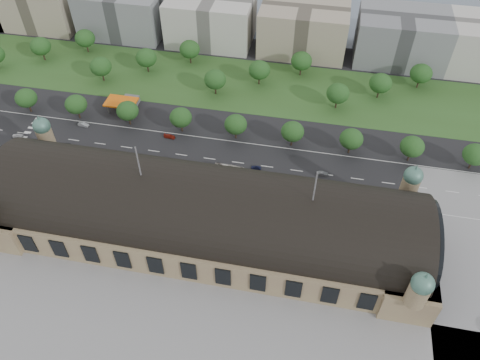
% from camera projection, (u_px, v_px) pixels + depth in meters
% --- Properties ---
extents(ground, '(900.00, 900.00, 0.00)m').
position_uv_depth(ground, '(206.00, 234.00, 165.25)').
color(ground, black).
rests_on(ground, ground).
extents(station, '(150.00, 48.40, 44.30)m').
position_uv_depth(station, '(204.00, 215.00, 157.90)').
color(station, '#96855D').
rests_on(station, ground).
extents(plaza_south, '(190.00, 48.00, 0.12)m').
position_uv_depth(plaza_south, '(202.00, 359.00, 133.73)').
color(plaza_south, gray).
rests_on(plaza_south, ground).
extents(road_slab, '(260.00, 26.00, 0.10)m').
position_uv_depth(road_slab, '(181.00, 155.00, 194.02)').
color(road_slab, black).
rests_on(road_slab, ground).
extents(grass_belt, '(300.00, 45.00, 0.10)m').
position_uv_depth(grass_belt, '(222.00, 82.00, 231.04)').
color(grass_belt, '#2F5221').
rests_on(grass_belt, ground).
extents(petrol_station, '(14.00, 13.00, 5.05)m').
position_uv_depth(petrol_station, '(127.00, 101.00, 215.23)').
color(petrol_station, orange).
rests_on(petrol_station, ground).
extents(office_1, '(45.00, 32.00, 24.00)m').
position_uv_depth(office_1, '(40.00, 3.00, 265.52)').
color(office_1, tan).
rests_on(office_1, ground).
extents(office_2, '(45.00, 32.00, 24.00)m').
position_uv_depth(office_2, '(123.00, 11.00, 258.72)').
color(office_2, gray).
rests_on(office_2, ground).
extents(office_3, '(45.00, 32.00, 24.00)m').
position_uv_depth(office_3, '(211.00, 19.00, 251.91)').
color(office_3, beige).
rests_on(office_3, ground).
extents(office_4, '(45.00, 32.00, 24.00)m').
position_uv_depth(office_4, '(304.00, 28.00, 245.10)').
color(office_4, tan).
rests_on(office_4, ground).
extents(office_5, '(45.00, 32.00, 24.00)m').
position_uv_depth(office_5, '(401.00, 37.00, 238.30)').
color(office_5, gray).
rests_on(office_5, ground).
extents(tree_row_1, '(9.60, 9.60, 11.52)m').
position_uv_depth(tree_row_1, '(26.00, 98.00, 209.34)').
color(tree_row_1, '#2D2116').
rests_on(tree_row_1, ground).
extents(tree_row_2, '(9.60, 9.60, 11.52)m').
position_uv_depth(tree_row_2, '(76.00, 104.00, 206.07)').
color(tree_row_2, '#2D2116').
rests_on(tree_row_2, ground).
extents(tree_row_3, '(9.60, 9.60, 11.52)m').
position_uv_depth(tree_row_3, '(127.00, 111.00, 202.80)').
color(tree_row_3, '#2D2116').
rests_on(tree_row_3, ground).
extents(tree_row_4, '(9.60, 9.60, 11.52)m').
position_uv_depth(tree_row_4, '(181.00, 118.00, 199.53)').
color(tree_row_4, '#2D2116').
rests_on(tree_row_4, ground).
extents(tree_row_5, '(9.60, 9.60, 11.52)m').
position_uv_depth(tree_row_5, '(236.00, 124.00, 196.27)').
color(tree_row_5, '#2D2116').
rests_on(tree_row_5, ground).
extents(tree_row_6, '(9.60, 9.60, 11.52)m').
position_uv_depth(tree_row_6, '(293.00, 132.00, 193.00)').
color(tree_row_6, '#2D2116').
rests_on(tree_row_6, ground).
extents(tree_row_7, '(9.60, 9.60, 11.52)m').
position_uv_depth(tree_row_7, '(351.00, 139.00, 189.73)').
color(tree_row_7, '#2D2116').
rests_on(tree_row_7, ground).
extents(tree_row_8, '(9.60, 9.60, 11.52)m').
position_uv_depth(tree_row_8, '(412.00, 147.00, 186.47)').
color(tree_row_8, '#2D2116').
rests_on(tree_row_8, ground).
extents(tree_row_9, '(9.60, 9.60, 11.52)m').
position_uv_depth(tree_row_9, '(475.00, 155.00, 183.20)').
color(tree_row_9, '#2D2116').
rests_on(tree_row_9, ground).
extents(tree_belt_1, '(10.40, 10.40, 12.48)m').
position_uv_depth(tree_belt_1, '(40.00, 46.00, 239.72)').
color(tree_belt_1, '#2D2116').
rests_on(tree_belt_1, ground).
extents(tree_belt_2, '(10.40, 10.40, 12.48)m').
position_uv_depth(tree_belt_2, '(85.00, 38.00, 245.36)').
color(tree_belt_2, '#2D2116').
rests_on(tree_belt_2, ground).
extents(tree_belt_3, '(10.40, 10.40, 12.48)m').
position_uv_depth(tree_belt_3, '(101.00, 67.00, 226.32)').
color(tree_belt_3, '#2D2116').
rests_on(tree_belt_3, ground).
extents(tree_belt_4, '(10.40, 10.40, 12.48)m').
position_uv_depth(tree_belt_4, '(146.00, 58.00, 231.96)').
color(tree_belt_4, '#2D2116').
rests_on(tree_belt_4, ground).
extents(tree_belt_5, '(10.40, 10.40, 12.48)m').
position_uv_depth(tree_belt_5, '(190.00, 49.00, 237.60)').
color(tree_belt_5, '#2D2116').
rests_on(tree_belt_5, ground).
extents(tree_belt_6, '(10.40, 10.40, 12.48)m').
position_uv_depth(tree_belt_6, '(215.00, 79.00, 218.56)').
color(tree_belt_6, '#2D2116').
rests_on(tree_belt_6, ground).
extents(tree_belt_7, '(10.40, 10.40, 12.48)m').
position_uv_depth(tree_belt_7, '(259.00, 70.00, 224.20)').
color(tree_belt_7, '#2D2116').
rests_on(tree_belt_7, ground).
extents(tree_belt_8, '(10.40, 10.40, 12.48)m').
position_uv_depth(tree_belt_8, '(301.00, 61.00, 229.84)').
color(tree_belt_8, '#2D2116').
rests_on(tree_belt_8, ground).
extents(tree_belt_9, '(10.40, 10.40, 12.48)m').
position_uv_depth(tree_belt_9, '(338.00, 93.00, 210.80)').
color(tree_belt_9, '#2D2116').
rests_on(tree_belt_9, ground).
extents(tree_belt_10, '(10.40, 10.40, 12.48)m').
position_uv_depth(tree_belt_10, '(381.00, 83.00, 216.44)').
color(tree_belt_10, '#2D2116').
rests_on(tree_belt_10, ground).
extents(tree_belt_11, '(10.40, 10.40, 12.48)m').
position_uv_depth(tree_belt_11, '(421.00, 73.00, 222.08)').
color(tree_belt_11, '#2D2116').
rests_on(tree_belt_11, ground).
extents(traffic_car_0, '(4.84, 2.44, 1.58)m').
position_uv_depth(traffic_car_0, '(18.00, 136.00, 201.42)').
color(traffic_car_0, silver).
rests_on(traffic_car_0, ground).
extents(traffic_car_1, '(5.04, 2.21, 1.61)m').
position_uv_depth(traffic_car_1, '(83.00, 125.00, 206.70)').
color(traffic_car_1, gray).
rests_on(traffic_car_1, ground).
extents(traffic_car_2, '(6.08, 3.15, 1.64)m').
position_uv_depth(traffic_car_2, '(64.00, 145.00, 196.90)').
color(traffic_car_2, black).
rests_on(traffic_car_2, ground).
extents(traffic_car_3, '(5.13, 2.40, 1.45)m').
position_uv_depth(traffic_car_3, '(170.00, 136.00, 201.18)').
color(traffic_car_3, maroon).
rests_on(traffic_car_3, ground).
extents(traffic_car_4, '(4.00, 1.61, 1.36)m').
position_uv_depth(traffic_car_4, '(256.00, 167.00, 187.84)').
color(traffic_car_4, '#161A3F').
rests_on(traffic_car_4, ground).
extents(traffic_car_5, '(4.67, 1.90, 1.51)m').
position_uv_depth(traffic_car_5, '(322.00, 174.00, 185.22)').
color(traffic_car_5, slate).
rests_on(traffic_car_5, ground).
extents(traffic_car_6, '(6.04, 3.40, 1.59)m').
position_uv_depth(traffic_car_6, '(416.00, 206.00, 173.18)').
color(traffic_car_6, silver).
rests_on(traffic_car_6, ground).
extents(parked_car_0, '(5.13, 3.38, 1.60)m').
position_uv_depth(parked_car_0, '(32.00, 155.00, 192.71)').
color(parked_car_0, black).
rests_on(parked_car_0, ground).
extents(parked_car_1, '(5.51, 4.46, 1.39)m').
position_uv_depth(parked_car_1, '(58.00, 160.00, 190.85)').
color(parked_car_1, maroon).
rests_on(parked_car_1, ground).
extents(parked_car_2, '(5.08, 3.45, 1.37)m').
position_uv_depth(parked_car_2, '(105.00, 166.00, 188.48)').
color(parked_car_2, '#1C1947').
rests_on(parked_car_2, ground).
extents(parked_car_3, '(4.11, 2.76, 1.30)m').
position_uv_depth(parked_car_3, '(140.00, 178.00, 183.53)').
color(parked_car_3, '#58595F').
rests_on(parked_car_3, ground).
extents(parked_car_4, '(4.67, 4.13, 1.53)m').
position_uv_depth(parked_car_4, '(81.00, 170.00, 186.83)').
color(parked_car_4, silver).
rests_on(parked_car_4, ground).
extents(parked_car_5, '(5.08, 4.22, 1.29)m').
position_uv_depth(parked_car_5, '(168.00, 175.00, 184.89)').
color(parked_car_5, '#9BA0A4').
rests_on(parked_car_5, ground).
extents(parked_car_6, '(5.58, 4.06, 1.50)m').
position_uv_depth(parked_car_6, '(153.00, 173.00, 185.66)').
color(parked_car_6, black).
rests_on(parked_car_6, ground).
extents(bus_west, '(12.21, 3.73, 3.35)m').
position_uv_depth(bus_west, '(166.00, 169.00, 185.67)').
color(bus_west, '#D45321').
rests_on(bus_west, ground).
extents(bus_mid, '(12.30, 3.59, 3.38)m').
position_uv_depth(bus_mid, '(229.00, 170.00, 185.51)').
color(bus_mid, silver).
rests_on(bus_mid, ground).
extents(bus_east, '(11.78, 3.63, 3.23)m').
position_uv_depth(bus_east, '(275.00, 182.00, 180.65)').
color(bus_east, silver).
rests_on(bus_east, ground).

